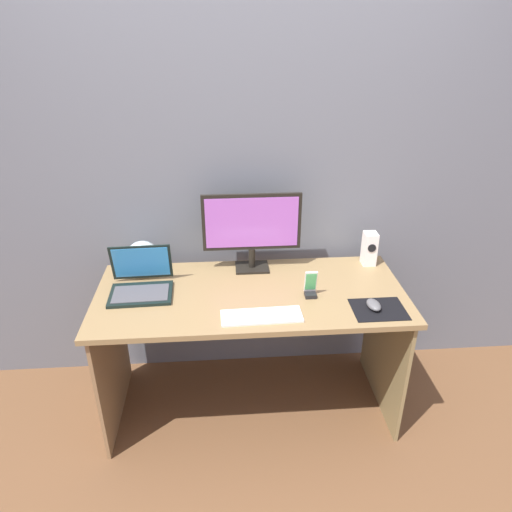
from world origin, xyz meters
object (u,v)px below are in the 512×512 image
at_px(laptop, 141,283).
at_px(monitor, 252,227).
at_px(keyboard_external, 262,316).
at_px(phone_in_dock, 311,287).
at_px(speaker_right, 369,249).
at_px(fishbowl, 143,257).
at_px(mouse, 374,305).

bearing_deg(laptop, monitor, 19.21).
relative_size(monitor, laptop, 1.66).
xyz_separation_m(laptop, keyboard_external, (0.58, -0.28, -0.04)).
bearing_deg(monitor, phone_in_dock, -48.90).
distance_m(speaker_right, fishbowl, 1.24).
distance_m(laptop, mouse, 1.14).
bearing_deg(keyboard_external, mouse, 1.43).
relative_size(laptop, mouse, 3.15).
bearing_deg(fishbowl, mouse, -21.75).
height_order(keyboard_external, mouse, mouse).
bearing_deg(keyboard_external, monitor, 89.69).
relative_size(speaker_right, mouse, 1.88).
xyz_separation_m(speaker_right, fishbowl, (-1.24, 0.00, -0.01)).
bearing_deg(fishbowl, laptop, -85.61).
xyz_separation_m(speaker_right, phone_in_dock, (-0.38, -0.31, -0.05)).
bearing_deg(phone_in_dock, monitor, 131.10).
relative_size(mouse, phone_in_dock, 0.72).
bearing_deg(mouse, speaker_right, 70.76).
distance_m(monitor, fishbowl, 0.61).
height_order(keyboard_external, phone_in_dock, phone_in_dock).
xyz_separation_m(monitor, phone_in_dock, (0.27, -0.31, -0.20)).
height_order(speaker_right, fishbowl, speaker_right).
height_order(monitor, phone_in_dock, monitor).
height_order(monitor, mouse, monitor).
bearing_deg(phone_in_dock, keyboard_external, -146.94).
xyz_separation_m(monitor, laptop, (-0.57, -0.20, -0.20)).
xyz_separation_m(fishbowl, keyboard_external, (0.60, -0.48, -0.08)).
relative_size(fishbowl, keyboard_external, 0.48).
xyz_separation_m(mouse, phone_in_dock, (-0.28, 0.14, 0.03)).
bearing_deg(mouse, fishbowl, 152.02).
distance_m(monitor, laptop, 0.64).
bearing_deg(keyboard_external, laptop, 152.91).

